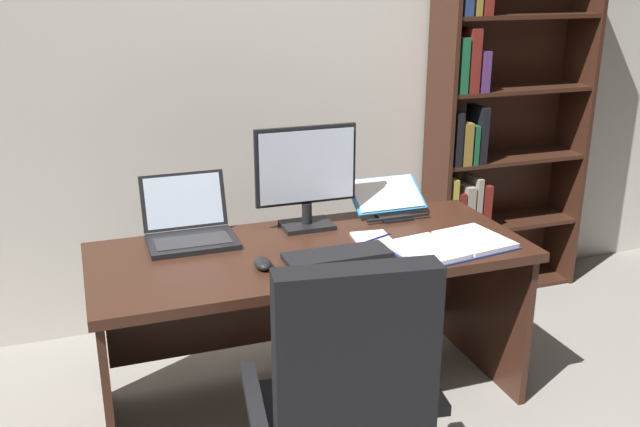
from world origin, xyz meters
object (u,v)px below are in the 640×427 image
(bookshelf, at_px, (491,127))
(keyboard, at_px, (337,255))
(monitor, at_px, (306,178))
(open_binder, at_px, (451,245))
(office_chair, at_px, (346,425))
(pen, at_px, (378,238))
(notepad, at_px, (374,240))
(laptop, at_px, (189,228))
(reading_stand_with_book, at_px, (388,198))
(computer_mouse, at_px, (263,264))
(desk, at_px, (305,283))

(bookshelf, xyz_separation_m, keyboard, (-1.26, -0.93, -0.23))
(monitor, xyz_separation_m, open_binder, (0.47, -0.43, -0.21))
(office_chair, height_order, pen, office_chair)
(notepad, bearing_deg, bookshelf, 37.55)
(open_binder, height_order, notepad, open_binder)
(laptop, xyz_separation_m, pen, (0.74, -0.27, -0.04))
(monitor, distance_m, reading_stand_with_book, 0.44)
(open_binder, bearing_deg, monitor, 129.19)
(bookshelf, bearing_deg, keyboard, -143.62)
(laptop, distance_m, notepad, 0.77)
(computer_mouse, relative_size, pen, 0.74)
(desk, relative_size, reading_stand_with_book, 5.19)
(desk, height_order, office_chair, office_chair)
(computer_mouse, distance_m, reading_stand_with_book, 0.83)
(keyboard, height_order, pen, keyboard)
(desk, xyz_separation_m, open_binder, (0.53, -0.27, 0.20))
(notepad, bearing_deg, keyboard, -150.13)
(office_chair, xyz_separation_m, notepad, (0.42, 0.75, 0.29))
(office_chair, distance_m, notepad, 0.91)
(desk, distance_m, reading_stand_with_book, 0.58)
(desk, distance_m, bookshelf, 1.57)
(bookshelf, relative_size, notepad, 9.31)
(bookshelf, relative_size, reading_stand_with_book, 5.75)
(computer_mouse, height_order, pen, computer_mouse)
(monitor, relative_size, laptop, 1.26)
(keyboard, height_order, computer_mouse, computer_mouse)
(monitor, distance_m, open_binder, 0.67)
(keyboard, bearing_deg, computer_mouse, 180.00)
(open_binder, xyz_separation_m, pen, (-0.25, 0.17, 0.00))
(reading_stand_with_book, relative_size, pen, 2.43)
(bookshelf, height_order, keyboard, bookshelf)
(desk, distance_m, monitor, 0.45)
(computer_mouse, bearing_deg, notepad, 13.23)
(desk, height_order, computer_mouse, computer_mouse)
(laptop, distance_m, keyboard, 0.64)
(pen, bearing_deg, open_binder, -34.62)
(desk, distance_m, computer_mouse, 0.38)
(monitor, xyz_separation_m, laptop, (-0.51, 0.01, -0.17))
(office_chair, distance_m, computer_mouse, 0.71)
(computer_mouse, xyz_separation_m, reading_stand_with_book, (0.71, 0.43, 0.05))
(desk, relative_size, keyboard, 4.20)
(bookshelf, bearing_deg, reading_stand_with_book, -149.48)
(keyboard, height_order, open_binder, same)
(computer_mouse, bearing_deg, desk, 42.00)
(bookshelf, distance_m, reading_stand_with_book, 1.00)
(keyboard, bearing_deg, laptop, 142.58)
(monitor, distance_m, keyboard, 0.43)
(pen, bearing_deg, keyboard, -152.35)
(office_chair, distance_m, pen, 0.92)
(pen, bearing_deg, desk, 161.63)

